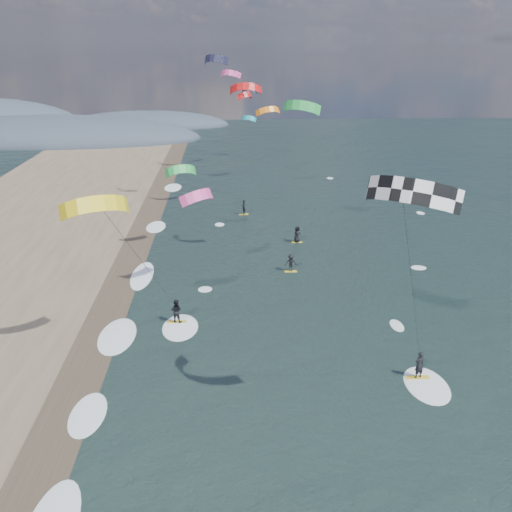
{
  "coord_description": "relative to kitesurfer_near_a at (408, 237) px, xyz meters",
  "views": [
    {
      "loc": [
        -2.71,
        -20.97,
        19.59
      ],
      "look_at": [
        -1.0,
        12.0,
        7.0
      ],
      "focal_mm": 40.0,
      "sensor_mm": 36.0,
      "label": 1
    }
  ],
  "objects": [
    {
      "name": "shoreline_surf",
      "position": [
        -16.43,
        11.07,
        -11.0
      ],
      "size": [
        2.4,
        79.4,
        0.11
      ],
      "color": "white",
      "rests_on": "ground"
    },
    {
      "name": "coastal_hills",
      "position": [
        -50.47,
        104.18,
        -11.0
      ],
      "size": [
        80.0,
        41.0,
        15.0
      ],
      "color": "#3D4756",
      "rests_on": "ground"
    },
    {
      "name": "ground",
      "position": [
        -5.63,
        -3.68,
        -11.0
      ],
      "size": [
        260.0,
        260.0,
        0.0
      ],
      "primitive_type": "plane",
      "color": "black",
      "rests_on": "ground"
    },
    {
      "name": "far_kitesurfers",
      "position": [
        -3.01,
        28.92,
        -10.15
      ],
      "size": [
        6.27,
        18.7,
        1.77
      ],
      "color": "gold",
      "rests_on": "ground"
    },
    {
      "name": "kitesurfer_near_a",
      "position": [
        0.0,
        0.0,
        0.0
      ],
      "size": [
        7.91,
        9.36,
        14.56
      ],
      "color": "gold",
      "rests_on": "ground"
    },
    {
      "name": "kitesurfer_near_b",
      "position": [
        -14.63,
        8.87,
        -3.33
      ],
      "size": [
        7.24,
        8.86,
        12.01
      ],
      "color": "gold",
      "rests_on": "ground"
    },
    {
      "name": "bg_kite_field",
      "position": [
        -6.14,
        49.23,
        1.09
      ],
      "size": [
        14.0,
        70.45,
        11.78
      ],
      "color": "red",
      "rests_on": "ground"
    },
    {
      "name": "wet_sand_strip",
      "position": [
        -17.63,
        6.32,
        -11.0
      ],
      "size": [
        3.0,
        240.0,
        0.0
      ],
      "primitive_type": "cube",
      "color": "#382D23",
      "rests_on": "ground"
    }
  ]
}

